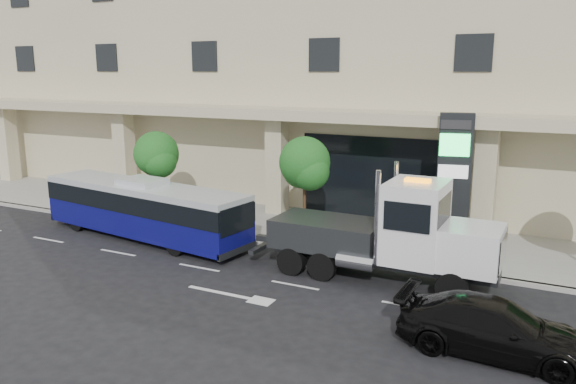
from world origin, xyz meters
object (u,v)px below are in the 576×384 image
tow_truck (392,235)px  signage_pylon (454,178)px  black_sedan (495,328)px  city_bus (144,208)px

tow_truck → signage_pylon: size_ratio=1.66×
black_sedan → signage_pylon: 9.56m
black_sedan → signage_pylon: signage_pylon is taller
city_bus → signage_pylon: signage_pylon is taller
city_bus → signage_pylon: size_ratio=1.99×
tow_truck → signage_pylon: 5.31m
black_sedan → signage_pylon: (-2.78, 8.88, 2.20)m
black_sedan → signage_pylon: bearing=18.7°
signage_pylon → black_sedan: bearing=-83.8°
tow_truck → black_sedan: bearing=-44.1°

